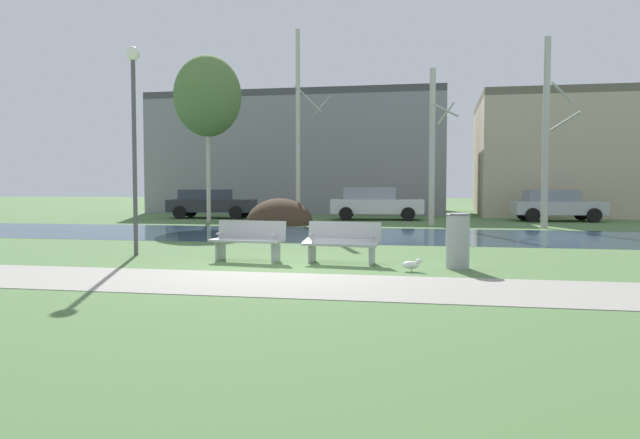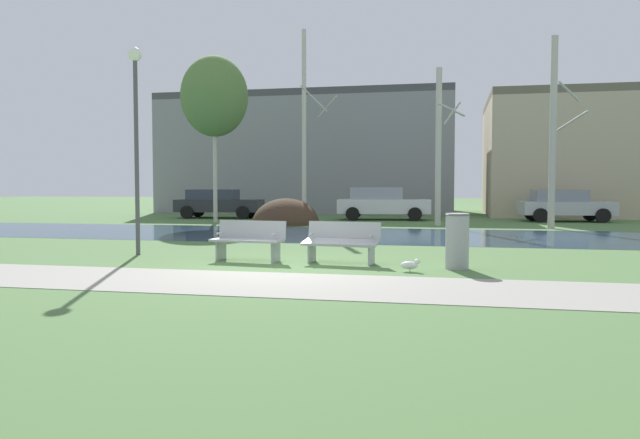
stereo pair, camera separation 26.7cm
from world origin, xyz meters
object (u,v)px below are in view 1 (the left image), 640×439
object	(u,v)px
seagull	(412,265)
parked_hatch_third_silver	(556,205)
parked_sedan_second_white	(375,203)
bench_right	(342,241)
trash_bin	(458,240)
bench_left	(248,239)
streetlamp	(134,115)
parked_van_nearest_dark	(210,203)

from	to	relation	value
seagull	parked_hatch_third_silver	distance (m)	18.81
parked_sedan_second_white	seagull	bearing A→B (deg)	-81.78
bench_right	parked_sedan_second_white	world-z (taller)	parked_sedan_second_white
seagull	parked_hatch_third_silver	world-z (taller)	parked_hatch_third_silver
trash_bin	seagull	xyz separation A→B (m)	(-0.87, -0.60, -0.44)
bench_left	streetlamp	world-z (taller)	streetlamp
bench_left	trash_bin	size ratio (longest dim) A/B	1.51
seagull	streetlamp	world-z (taller)	streetlamp
trash_bin	seagull	bearing A→B (deg)	-145.45
trash_bin	streetlamp	world-z (taller)	streetlamp
bench_right	parked_sedan_second_white	bearing A→B (deg)	93.57
streetlamp	seagull	bearing A→B (deg)	-13.19
bench_left	bench_right	size ratio (longest dim) A/B	1.00
seagull	parked_sedan_second_white	distance (m)	17.74
seagull	parked_sedan_second_white	world-z (taller)	parked_sedan_second_white
parked_sedan_second_white	bench_left	bearing A→B (deg)	-93.55
bench_left	seagull	distance (m)	3.71
parked_sedan_second_white	streetlamp	bearing A→B (deg)	-103.90
bench_left	streetlamp	size ratio (longest dim) A/B	0.34
parked_hatch_third_silver	trash_bin	bearing A→B (deg)	-105.71
bench_right	parked_hatch_third_silver	bearing A→B (deg)	66.84
seagull	parked_van_nearest_dark	distance (m)	20.55
bench_right	trash_bin	distance (m)	2.40
trash_bin	bench_left	bearing A→B (deg)	175.13
bench_left	parked_sedan_second_white	world-z (taller)	parked_sedan_second_white
bench_right	parked_van_nearest_dark	distance (m)	18.94
trash_bin	parked_hatch_third_silver	xyz separation A→B (m)	(4.86, 17.30, 0.19)
parked_hatch_third_silver	streetlamp	bearing A→B (deg)	-126.77
seagull	streetlamp	bearing A→B (deg)	166.81
parked_sedan_second_white	parked_hatch_third_silver	distance (m)	8.28
bench_left	parked_hatch_third_silver	size ratio (longest dim) A/B	0.40
streetlamp	parked_sedan_second_white	distance (m)	16.69
bench_right	seagull	size ratio (longest dim) A/B	4.14
trash_bin	parked_van_nearest_dark	bearing A→B (deg)	124.74
bench_left	trash_bin	bearing A→B (deg)	-4.87
trash_bin	parked_hatch_third_silver	size ratio (longest dim) A/B	0.26
bench_left	trash_bin	xyz separation A→B (m)	(4.44, -0.38, 0.09)
bench_right	trash_bin	xyz separation A→B (m)	(2.37, -0.38, 0.09)
seagull	bench_right	bearing A→B (deg)	146.97
trash_bin	parked_hatch_third_silver	world-z (taller)	parked_hatch_third_silver
bench_left	seagull	bearing A→B (deg)	-15.33
parked_van_nearest_dark	parked_sedan_second_white	distance (m)	8.29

